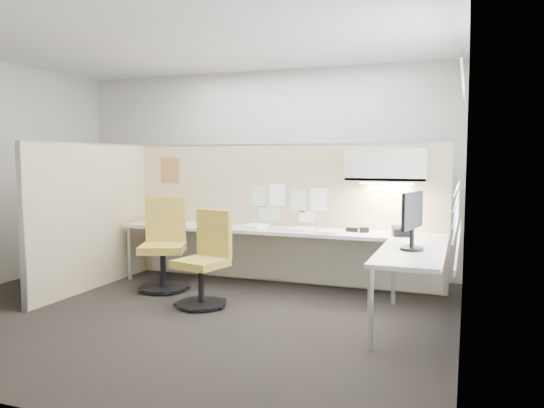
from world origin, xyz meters
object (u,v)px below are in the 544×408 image
at_px(monitor, 412,217).
at_px(phone, 401,231).
at_px(chair_right, 205,262).
at_px(chair_left, 164,247).
at_px(desk, 298,242).

distance_m(monitor, phone, 0.96).
distance_m(chair_right, monitor, 2.23).
bearing_deg(phone, chair_left, 173.99).
bearing_deg(chair_right, phone, 38.07).
bearing_deg(monitor, phone, 25.36).
bearing_deg(phone, desk, 168.37).
xyz_separation_m(desk, chair_left, (-1.59, -0.38, -0.09)).
relative_size(monitor, phone, 2.15).
relative_size(desk, chair_left, 3.63).
relative_size(chair_right, phone, 4.02).
bearing_deg(monitor, chair_left, 94.35).
xyz_separation_m(desk, monitor, (1.37, -0.82, 0.44)).
bearing_deg(chair_right, monitor, 13.39).
bearing_deg(chair_left, chair_right, -51.79).
relative_size(chair_right, monitor, 1.86).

